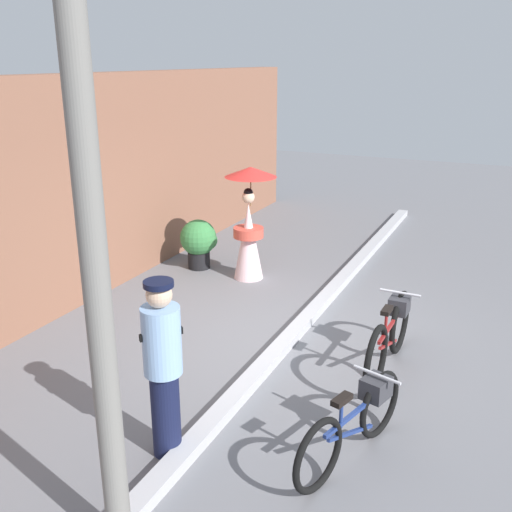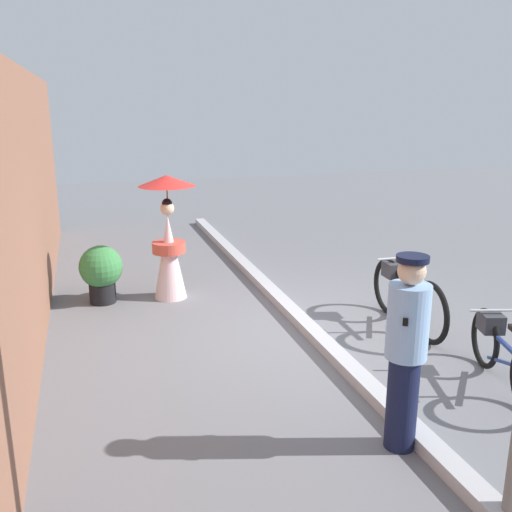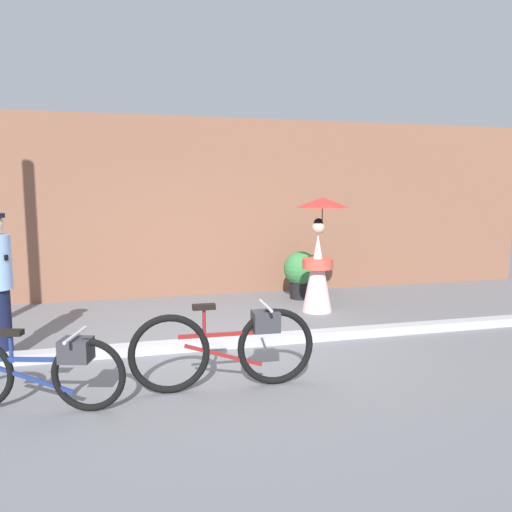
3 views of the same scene
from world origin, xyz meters
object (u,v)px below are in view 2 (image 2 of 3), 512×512
bicycle_far_side (406,295)px  potted_plant_by_door (102,270)px  person_officer (406,349)px  person_with_parasol (169,237)px  bicycle_near_officer (502,351)px

bicycle_far_side → potted_plant_by_door: 4.28m
person_officer → person_with_parasol: (4.40, 1.28, 0.03)m
bicycle_near_officer → potted_plant_by_door: (3.81, 3.82, 0.10)m
bicycle_far_side → potted_plant_by_door: size_ratio=2.15×
person_officer → person_with_parasol: size_ratio=0.92×
bicycle_far_side → person_officer: person_officer is taller
person_officer → person_with_parasol: person_with_parasol is taller
bicycle_near_officer → person_with_parasol: size_ratio=0.88×
potted_plant_by_door → person_with_parasol: bearing=-94.2°
bicycle_near_officer → person_with_parasol: person_with_parasol is taller
bicycle_far_side → potted_plant_by_door: bicycle_far_side is taller
bicycle_near_officer → potted_plant_by_door: size_ratio=1.90×
bicycle_near_officer → bicycle_far_side: 1.72m
person_with_parasol → bicycle_near_officer: bearing=-142.7°
bicycle_far_side → potted_plant_by_door: bearing=60.7°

